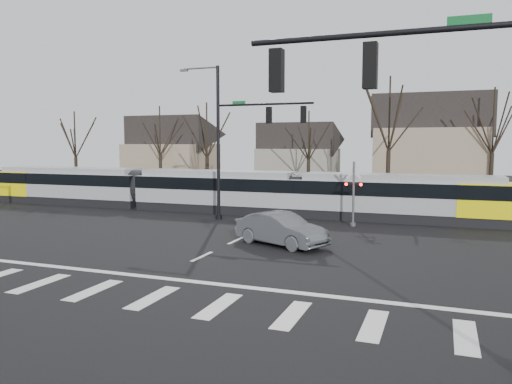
% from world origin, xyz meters
% --- Properties ---
extents(ground, '(140.00, 140.00, 0.00)m').
position_xyz_m(ground, '(0.00, 0.00, 0.00)').
color(ground, black).
extents(grass_verge, '(140.00, 28.00, 0.01)m').
position_xyz_m(grass_verge, '(0.00, 32.00, 0.01)').
color(grass_verge, '#38331E').
rests_on(grass_verge, ground).
extents(crosswalk, '(27.00, 2.60, 0.01)m').
position_xyz_m(crosswalk, '(0.00, -4.00, 0.01)').
color(crosswalk, silver).
rests_on(crosswalk, ground).
extents(stop_line, '(28.00, 0.35, 0.01)m').
position_xyz_m(stop_line, '(0.00, -1.80, 0.01)').
color(stop_line, silver).
rests_on(stop_line, ground).
extents(lane_dashes, '(0.18, 30.00, 0.01)m').
position_xyz_m(lane_dashes, '(0.00, 16.00, 0.01)').
color(lane_dashes, silver).
rests_on(lane_dashes, ground).
extents(rail_pair, '(90.00, 1.52, 0.06)m').
position_xyz_m(rail_pair, '(0.00, 15.80, 0.03)').
color(rail_pair, '#59595E').
rests_on(rail_pair, ground).
extents(tram, '(40.51, 3.01, 3.07)m').
position_xyz_m(tram, '(-5.84, 16.00, 1.67)').
color(tram, gray).
rests_on(tram, ground).
extents(sedan, '(5.48, 6.30, 1.65)m').
position_xyz_m(sedan, '(2.57, 5.68, 0.82)').
color(sedan, '#505358').
rests_on(sedan, ground).
extents(signal_pole_near_right, '(6.72, 0.44, 8.00)m').
position_xyz_m(signal_pole_near_right, '(10.11, -6.00, 5.17)').
color(signal_pole_near_right, black).
rests_on(signal_pole_near_right, ground).
extents(signal_pole_far, '(9.28, 0.44, 10.20)m').
position_xyz_m(signal_pole_far, '(-2.41, 12.50, 5.70)').
color(signal_pole_far, black).
rests_on(signal_pole_far, ground).
extents(rail_crossing_signal, '(1.08, 0.36, 4.00)m').
position_xyz_m(rail_crossing_signal, '(5.00, 12.79, 1.89)').
color(rail_crossing_signal, '#59595B').
rests_on(rail_crossing_signal, ground).
extents(tree_row, '(59.20, 7.20, 10.00)m').
position_xyz_m(tree_row, '(2.00, 26.00, 5.00)').
color(tree_row, black).
rests_on(tree_row, ground).
extents(house_a, '(9.72, 8.64, 8.60)m').
position_xyz_m(house_a, '(-20.00, 34.00, 4.46)').
color(house_a, gray).
rests_on(house_a, ground).
extents(house_b, '(8.64, 7.56, 7.65)m').
position_xyz_m(house_b, '(-5.00, 36.00, 3.97)').
color(house_b, gray).
rests_on(house_b, ground).
extents(house_c, '(10.80, 8.64, 10.10)m').
position_xyz_m(house_c, '(9.00, 33.00, 5.23)').
color(house_c, gray).
rests_on(house_c, ground).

